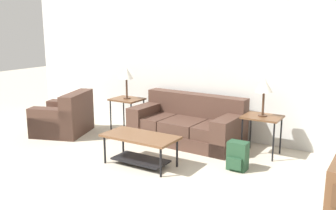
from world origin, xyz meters
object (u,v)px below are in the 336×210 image
armchair (64,118)px  backpack (238,156)px  side_table_right (262,120)px  coffee_table (140,143)px  couch (187,125)px  table_lamp_left (126,74)px  table_lamp_right (264,86)px  side_table_left (127,102)px

armchair → backpack: (3.49, -0.00, -0.09)m
side_table_right → backpack: bearing=-96.1°
coffee_table → armchair: bearing=165.1°
couch → side_table_right: 1.37m
backpack → armchair: bearing=179.9°
armchair → side_table_right: (3.58, 0.80, 0.28)m
table_lamp_left → table_lamp_right: (2.68, 0.00, 0.00)m
armchair → coffee_table: armchair is taller
table_lamp_left → side_table_left: bearing=-71.6°
coffee_table → couch: bearing=88.4°
side_table_left → table_lamp_right: bearing=0.0°
armchair → backpack: bearing=-0.1°
armchair → table_lamp_right: table_lamp_right is taller
couch → table_lamp_right: table_lamp_right is taller
side_table_left → table_lamp_left: table_lamp_left is taller
side_table_right → table_lamp_left: size_ratio=1.05×
table_lamp_left → backpack: (2.60, -0.80, -0.91)m
backpack → couch: bearing=147.7°
couch → coffee_table: (-0.04, -1.38, 0.05)m
armchair → backpack: armchair is taller
backpack → side_table_left: bearing=162.9°
couch → backpack: (1.25, -0.79, -0.09)m
couch → side_table_left: 1.37m
couch → backpack: couch is taller
couch → armchair: bearing=-160.6°
backpack → side_table_right: bearing=83.9°
side_table_left → coffee_table: bearing=-46.6°
armchair → coffee_table: bearing=-14.9°
couch → side_table_right: couch is taller
armchair → table_lamp_right: bearing=12.5°
coffee_table → table_lamp_left: size_ratio=1.84×
side_table_left → armchair: bearing=-138.4°
side_table_left → table_lamp_right: table_lamp_right is taller
armchair → coffee_table: size_ratio=1.07×
armchair → table_lamp_left: (0.90, 0.80, 0.83)m
coffee_table → backpack: 1.42m
coffee_table → table_lamp_right: bearing=45.1°
side_table_left → table_lamp_right: (2.68, 0.00, 0.55)m
couch → backpack: bearing=-32.3°
armchair → coffee_table: (2.20, -0.58, 0.05)m
table_lamp_left → table_lamp_right: size_ratio=1.00×
side_table_left → couch: bearing=-0.2°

